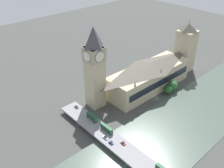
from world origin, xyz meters
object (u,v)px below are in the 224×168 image
clock_tower (94,66)px  car_northbound_lead (111,143)px  parliament_hall (149,76)px  double_decker_bus_mid (92,117)px  road_bridge (133,157)px  car_northbound_mid (76,107)px  victoria_tower (185,47)px  car_southbound_lead (123,143)px  double_decker_bus_rear (107,128)px  car_southbound_extra (105,137)px

clock_tower → car_northbound_lead: 63.02m
parliament_hall → double_decker_bus_mid: size_ratio=7.98×
road_bridge → car_northbound_mid: 68.02m
parliament_hall → victoria_tower: 58.22m
victoria_tower → car_northbound_lead: 142.81m
parliament_hall → car_northbound_mid: 75.93m
victoria_tower → road_bridge: (-52.95, 133.66, -22.31)m
clock_tower → car_northbound_lead: (-47.75, 25.08, -32.58)m
road_bridge → car_southbound_lead: size_ratio=39.24×
car_northbound_mid → victoria_tower: bearing=-96.5°
road_bridge → double_decker_bus_mid: (46.94, -3.00, 3.51)m
double_decker_bus_mid → car_northbound_lead: size_ratio=2.86×
road_bridge → car_southbound_lead: (12.02, -2.81, 1.61)m
clock_tower → road_bridge: size_ratio=0.47×
parliament_hall → double_decker_bus_mid: parliament_hall is taller
victoria_tower → car_northbound_mid: bearing=83.5°
double_decker_bus_rear → parliament_hall: bearing=-72.4°
victoria_tower → double_decker_bus_rear: bearing=100.2°
double_decker_bus_rear → car_northbound_lead: 13.04m
parliament_hall → double_decker_bus_rear: parliament_hall is taller
clock_tower → victoria_tower: (-12.71, -111.81, -11.90)m
double_decker_bus_mid → car_southbound_extra: size_ratio=2.43×
road_bridge → victoria_tower: bearing=-68.4°
car_southbound_lead → road_bridge: bearing=166.9°
parliament_hall → clock_tower: size_ratio=1.25×
double_decker_bus_mid → car_southbound_lead: bearing=179.7°
parliament_hall → car_southbound_extra: bearing=109.7°
double_decker_bus_mid → car_southbound_lead: double_decker_bus_mid is taller
double_decker_bus_mid → car_southbound_extra: 23.42m
parliament_hall → clock_tower: 61.39m
double_decker_bus_rear → car_northbound_lead: double_decker_bus_rear is taller
car_northbound_lead → car_southbound_extra: size_ratio=0.85×
car_southbound_lead → car_southbound_extra: 13.60m
parliament_hall → car_northbound_mid: parliament_hall is taller
double_decker_bus_rear → car_southbound_lead: bearing=-179.8°
road_bridge → car_northbound_lead: 18.26m
car_northbound_mid → car_southbound_lead: size_ratio=1.05×
clock_tower → car_southbound_extra: clock_tower is taller
car_northbound_lead → clock_tower: bearing=-27.7°
parliament_hall → road_bridge: bearing=124.6°
victoria_tower → car_southbound_lead: victoria_tower is taller
car_northbound_mid → car_southbound_extra: size_ratio=0.89×
parliament_hall → victoria_tower: victoria_tower is taller
road_bridge → double_decker_bus_rear: 29.67m
clock_tower → victoria_tower: 113.16m
road_bridge → car_northbound_mid: bearing=-2.4°
parliament_hall → victoria_tower: (0.06, -56.89, 12.38)m
clock_tower → double_decker_bus_rear: clock_tower is taller
victoria_tower → double_decker_bus_rear: 134.35m
victoria_tower → car_northbound_mid: 133.32m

